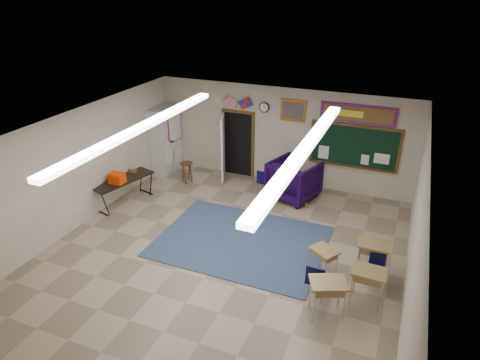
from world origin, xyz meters
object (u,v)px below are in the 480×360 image
at_px(student_desk_front_right, 373,257).
at_px(folding_table, 124,190).
at_px(wingback_armchair, 294,179).
at_px(wooden_stool, 187,172).
at_px(student_desk_front_left, 324,261).

height_order(student_desk_front_right, folding_table, folding_table).
xyz_separation_m(wingback_armchair, wooden_stool, (-3.39, -0.27, -0.23)).
xyz_separation_m(wingback_armchair, folding_table, (-4.38, -2.17, -0.17)).
relative_size(student_desk_front_left, folding_table, 0.37).
height_order(wingback_armchair, student_desk_front_right, wingback_armchair).
distance_m(wingback_armchair, student_desk_front_left, 3.68).
bearing_deg(wooden_stool, wingback_armchair, 4.63).
relative_size(student_desk_front_left, student_desk_front_right, 0.87).
bearing_deg(folding_table, wingback_armchair, 41.86).
relative_size(wingback_armchair, student_desk_front_right, 1.59).
bearing_deg(student_desk_front_left, folding_table, -157.69).
bearing_deg(folding_table, student_desk_front_right, 9.73).
xyz_separation_m(student_desk_front_right, wooden_stool, (-5.95, 2.60, -0.10)).
bearing_deg(student_desk_front_left, wooden_stool, -178.22).
relative_size(folding_table, wooden_stool, 2.85).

